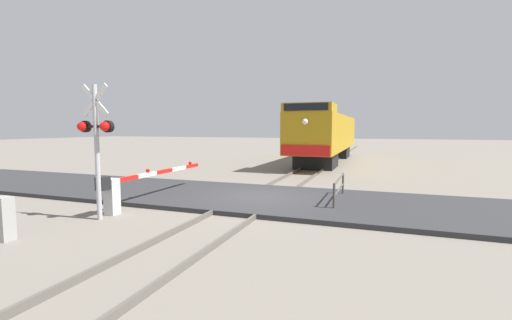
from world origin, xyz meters
The scene contains 9 objects.
ground_plane centered at (0.00, 0.00, 0.00)m, with size 160.00×160.00×0.00m, color slate.
rail_track_left centered at (-0.72, 0.00, 0.07)m, with size 0.08×80.00×0.15m, color #59544C.
rail_track_right centered at (0.72, 0.00, 0.07)m, with size 0.08×80.00×0.15m, color #59544C.
road_surface centered at (0.00, 0.00, 0.08)m, with size 36.00×5.18×0.15m, color #2D2D30.
locomotive centered at (0.00, 15.72, 2.18)m, with size 3.01×16.65×4.17m.
crossing_signal centered at (-3.60, -4.22, 2.46)m, with size 1.18×0.33×3.97m.
crossing_gate centered at (-3.68, -2.83, 0.78)m, with size 0.36×5.83×1.24m.
utility_cabinet centered at (-4.26, -6.49, 0.53)m, with size 0.38×0.32×1.06m, color #999993.
guard_railing centered at (2.80, 0.34, 0.62)m, with size 0.08×2.71×0.95m.
Camera 1 is at (4.21, -12.02, 2.70)m, focal length 24.26 mm.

